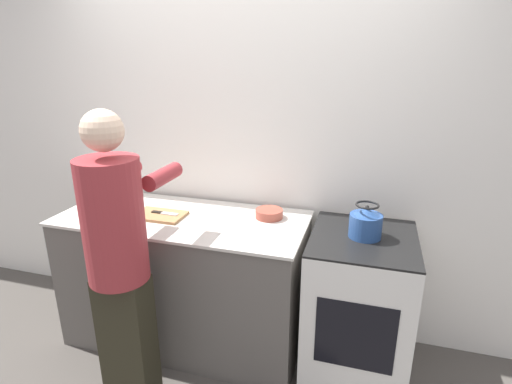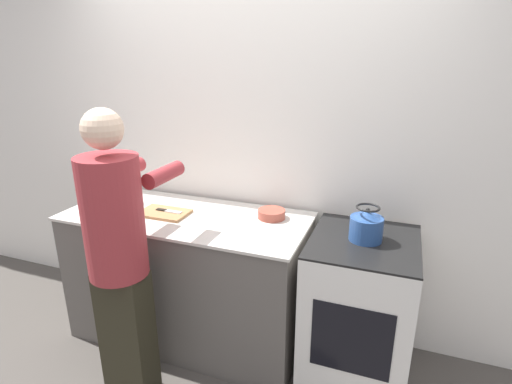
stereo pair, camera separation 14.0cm
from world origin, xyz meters
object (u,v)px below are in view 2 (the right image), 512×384
(cutting_board, at_px, (164,213))
(kettle, at_px, (366,226))
(person, at_px, (119,251))
(knife, at_px, (168,211))
(canister_jar, at_px, (121,190))
(oven, at_px, (358,311))
(bowl_prep, at_px, (272,214))

(cutting_board, bearing_deg, kettle, 1.20)
(person, relative_size, kettle, 8.41)
(knife, xyz_separation_m, canister_jar, (-0.43, 0.08, 0.07))
(oven, height_order, canister_jar, canister_jar)
(cutting_board, relative_size, knife, 1.74)
(oven, relative_size, kettle, 4.68)
(bowl_prep, bearing_deg, person, -131.29)
(person, height_order, canister_jar, person)
(oven, distance_m, cutting_board, 1.34)
(knife, distance_m, bowl_prep, 0.67)
(oven, height_order, bowl_prep, bowl_prep)
(knife, height_order, canister_jar, canister_jar)
(cutting_board, xyz_separation_m, canister_jar, (-0.40, 0.10, 0.08))
(oven, bearing_deg, knife, -179.53)
(kettle, bearing_deg, bowl_prep, 165.38)
(cutting_board, height_order, bowl_prep, bowl_prep)
(cutting_board, height_order, canister_jar, canister_jar)
(knife, relative_size, kettle, 0.93)
(oven, distance_m, person, 1.40)
(kettle, relative_size, canister_jar, 1.12)
(kettle, bearing_deg, oven, -116.96)
(oven, xyz_separation_m, kettle, (0.00, 0.00, 0.54))
(person, distance_m, bowl_prep, 0.94)
(oven, bearing_deg, canister_jar, 177.50)
(knife, distance_m, canister_jar, 0.44)
(bowl_prep, distance_m, canister_jar, 1.08)
(bowl_prep, bearing_deg, oven, -14.84)
(oven, bearing_deg, person, -155.64)
(cutting_board, relative_size, bowl_prep, 1.83)
(cutting_board, bearing_deg, canister_jar, 166.46)
(kettle, bearing_deg, knife, -179.43)
(oven, height_order, kettle, kettle)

